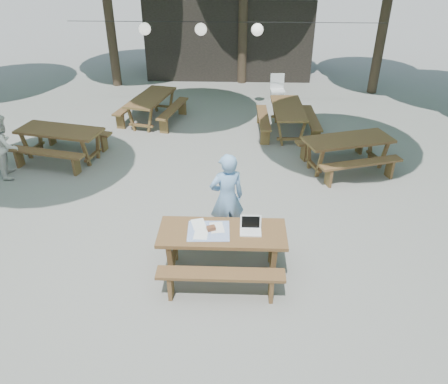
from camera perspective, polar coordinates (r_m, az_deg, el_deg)
The scene contains 13 objects.
ground at distance 8.47m, azimuth -4.62°, elevation -3.50°, with size 80.00×80.00×0.00m, color slate.
pavilion at distance 17.77m, azimuth 0.72°, elevation 19.88°, with size 6.00×3.00×2.80m, color black.
main_picnic_table at distance 7.04m, azimuth -0.21°, elevation -7.57°, with size 2.00×1.58×0.75m.
picnic_table_nw at distance 11.26m, azimuth -20.42°, elevation 5.95°, with size 2.20×1.96×0.75m.
picnic_table_ne at distance 10.47m, azimuth 15.68°, elevation 4.93°, with size 2.28×2.07×0.75m.
picnic_table_far_w at distance 12.99m, azimuth -9.39°, elevation 10.71°, with size 1.96×2.20×0.75m.
picnic_table_far_e at distance 12.11m, azimuth 8.27°, elevation 9.31°, with size 1.64×2.02×0.75m.
woman at distance 7.49m, azimuth 0.38°, elevation -0.78°, with size 0.61×0.40×1.67m, color #78A6DB.
second_person at distance 10.81m, azimuth -26.69°, elevation 5.45°, with size 0.70×0.54×1.44m, color silver.
plastic_chair at distance 14.49m, azimuth 6.97°, elevation 12.47°, with size 0.48×0.48×0.90m.
laptop at distance 6.81m, azimuth 3.50°, elevation -4.65°, with size 0.33×0.26×0.24m.
tabletop_clutter at distance 6.83m, azimuth -2.01°, elevation -5.01°, with size 0.67×0.63×0.08m.
paper_lanterns at distance 13.20m, azimuth -2.98°, elevation 20.48°, with size 9.00×0.34×0.38m.
Camera 1 is at (0.94, -6.94, 4.75)m, focal length 35.00 mm.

